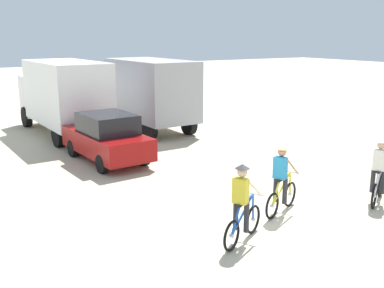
{
  "coord_description": "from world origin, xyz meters",
  "views": [
    {
      "loc": [
        -6.92,
        -7.96,
        4.48
      ],
      "look_at": [
        0.26,
        4.02,
        1.1
      ],
      "focal_mm": 42.36,
      "sensor_mm": 36.0,
      "label": 1
    }
  ],
  "objects_px": {
    "cyclist_orange_shirt": "(242,207)",
    "sedan_parked": "(107,137)",
    "box_truck_avon_van": "(63,94)",
    "cyclist_cowboy_hat": "(281,182)",
    "cyclist_near_camera": "(379,173)",
    "box_truck_grey_hauler": "(146,90)"
  },
  "relations": [
    {
      "from": "box_truck_avon_van",
      "to": "sedan_parked",
      "type": "relative_size",
      "value": 1.59
    },
    {
      "from": "cyclist_orange_shirt",
      "to": "box_truck_avon_van",
      "type": "bearing_deg",
      "value": 90.78
    },
    {
      "from": "cyclist_cowboy_hat",
      "to": "box_truck_avon_van",
      "type": "bearing_deg",
      "value": 99.48
    },
    {
      "from": "sedan_parked",
      "to": "cyclist_near_camera",
      "type": "height_order",
      "value": "cyclist_near_camera"
    },
    {
      "from": "box_truck_avon_van",
      "to": "cyclist_cowboy_hat",
      "type": "distance_m",
      "value": 12.59
    },
    {
      "from": "box_truck_avon_van",
      "to": "cyclist_cowboy_hat",
      "type": "relative_size",
      "value": 3.77
    },
    {
      "from": "cyclist_orange_shirt",
      "to": "sedan_parked",
      "type": "bearing_deg",
      "value": 91.15
    },
    {
      "from": "box_truck_avon_van",
      "to": "cyclist_cowboy_hat",
      "type": "height_order",
      "value": "box_truck_avon_van"
    },
    {
      "from": "box_truck_avon_van",
      "to": "box_truck_grey_hauler",
      "type": "relative_size",
      "value": 1.01
    },
    {
      "from": "box_truck_grey_hauler",
      "to": "sedan_parked",
      "type": "bearing_deg",
      "value": -129.09
    },
    {
      "from": "sedan_parked",
      "to": "cyclist_orange_shirt",
      "type": "bearing_deg",
      "value": -88.85
    },
    {
      "from": "cyclist_orange_shirt",
      "to": "cyclist_cowboy_hat",
      "type": "bearing_deg",
      "value": 24.38
    },
    {
      "from": "box_truck_avon_van",
      "to": "cyclist_near_camera",
      "type": "bearing_deg",
      "value": -69.9
    },
    {
      "from": "box_truck_grey_hauler",
      "to": "cyclist_cowboy_hat",
      "type": "height_order",
      "value": "box_truck_grey_hauler"
    },
    {
      "from": "cyclist_cowboy_hat",
      "to": "cyclist_orange_shirt",
      "type": "bearing_deg",
      "value": -155.62
    },
    {
      "from": "box_truck_grey_hauler",
      "to": "cyclist_near_camera",
      "type": "bearing_deg",
      "value": -85.06
    },
    {
      "from": "cyclist_orange_shirt",
      "to": "cyclist_near_camera",
      "type": "height_order",
      "value": "same"
    },
    {
      "from": "sedan_parked",
      "to": "cyclist_cowboy_hat",
      "type": "relative_size",
      "value": 2.38
    },
    {
      "from": "box_truck_avon_van",
      "to": "cyclist_cowboy_hat",
      "type": "bearing_deg",
      "value": -80.52
    },
    {
      "from": "cyclist_near_camera",
      "to": "sedan_parked",
      "type": "bearing_deg",
      "value": 121.69
    },
    {
      "from": "box_truck_avon_van",
      "to": "sedan_parked",
      "type": "height_order",
      "value": "box_truck_avon_van"
    },
    {
      "from": "sedan_parked",
      "to": "cyclist_near_camera",
      "type": "xyz_separation_m",
      "value": [
        4.8,
        -7.77,
        -0.04
      ]
    }
  ]
}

